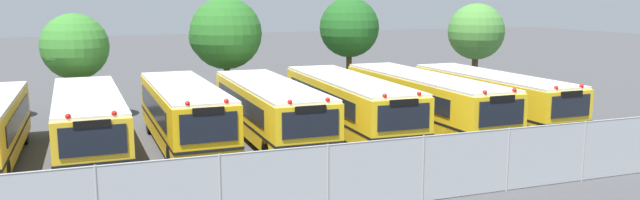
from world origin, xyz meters
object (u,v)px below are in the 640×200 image
Objects in this scene: school_bus_2 at (184,113)px; tree_1 at (73,48)px; tree_4 at (477,31)px; traffic_cone at (332,182)px; school_bus_4 at (348,103)px; school_bus_5 at (423,99)px; school_bus_1 at (88,120)px; tree_2 at (223,34)px; tree_3 at (349,27)px; school_bus_6 at (491,95)px; school_bus_3 at (270,109)px.

school_bus_2 is 1.89× the size of tree_1.
traffic_cone is (-15.56, -14.84, -3.67)m from tree_4.
school_bus_5 reaches higher than school_bus_4.
school_bus_1 is 1.76× the size of tree_2.
tree_2 is at bearing -113.84° from school_bus_2.
traffic_cone is at bearing 43.92° from school_bus_5.
tree_3 reaches higher than tree_4.
school_bus_4 is 1.96× the size of tree_4.
school_bus_6 is 2.00× the size of tree_1.
school_bus_6 is at bearing 177.84° from school_bus_1.
tree_3 is at bearing 3.96° from tree_1.
school_bus_6 is 1.74× the size of tree_2.
traffic_cone is (0.09, -15.47, -3.78)m from tree_2.
school_bus_3 is at bearing 179.59° from school_bus_2.
tree_4 is (22.60, 7.09, 2.65)m from school_bus_1.
school_bus_4 is (3.70, 0.13, 0.02)m from school_bus_3.
school_bus_1 is 1.77× the size of tree_3.
tree_4 reaches higher than school_bus_1.
tree_3 is at bearing 171.05° from tree_4.
school_bus_4 is at bearing -32.18° from tree_1.
tree_2 is at bearing -60.65° from school_bus_4.
tree_4 is at bearing -2.32° from tree_2.
school_bus_3 is 7.31m from school_bus_5.
tree_4 is (8.01, 7.40, 2.61)m from school_bus_5.
school_bus_2 reaches higher than school_bus_4.
tree_1 is at bearing -61.54° from school_bus_2.
school_bus_2 is 14.09m from tree_3.
school_bus_4 reaches higher than school_bus_3.
school_bus_5 is 18.00× the size of traffic_cone.
school_bus_5 is 1.10× the size of school_bus_6.
tree_4 reaches higher than school_bus_4.
tree_4 reaches higher than school_bus_5.
tree_4 is (15.65, -0.63, -0.11)m from tree_2.
tree_4 is (18.94, 7.19, 2.58)m from school_bus_2.
tree_2 reaches higher than tree_4.
school_bus_4 is 9.07m from tree_2.
school_bus_3 is 3.70m from school_bus_4.
school_bus_2 is at bearing -159.22° from tree_4.
school_bus_4 is 1.85× the size of tree_3.
school_bus_2 reaches higher than school_bus_6.
school_bus_2 is 0.86× the size of school_bus_5.
school_bus_5 is at bearing -26.75° from tree_1.
traffic_cone is at bearing 64.87° from school_bus_4.
school_bus_5 is 11.21m from tree_4.
school_bus_1 is 3.66m from school_bus_2.
tree_2 is (6.95, 7.72, 2.75)m from school_bus_1.
school_bus_2 is 8.90m from tree_2.
tree_3 is at bearing 64.99° from traffic_cone.
school_bus_5 is 3.85m from school_bus_6.
tree_1 reaches higher than school_bus_1.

